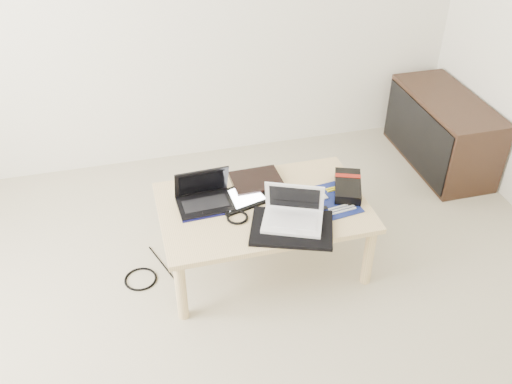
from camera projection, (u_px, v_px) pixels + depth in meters
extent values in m
plane|color=#B7AE94|center=(242.00, 382.00, 2.60)|extent=(4.00, 4.00, 0.00)
cube|color=#E5C18A|center=(263.00, 207.00, 3.03)|extent=(1.10, 0.70, 0.03)
cylinder|color=#E5C18A|center=(181.00, 291.00, 2.82)|extent=(0.06, 0.06, 0.37)
cylinder|color=#E5C18A|center=(369.00, 256.00, 3.02)|extent=(0.06, 0.06, 0.37)
cylinder|color=#E5C18A|center=(166.00, 217.00, 3.28)|extent=(0.06, 0.06, 0.37)
cylinder|color=#E5C18A|center=(329.00, 192.00, 3.49)|extent=(0.06, 0.06, 0.37)
cube|color=#3C2418|center=(442.00, 131.00, 3.95)|extent=(0.40, 0.90, 0.50)
cube|color=black|center=(416.00, 135.00, 3.91)|extent=(0.02, 0.86, 0.44)
cube|color=black|center=(256.00, 181.00, 3.18)|extent=(0.28, 0.23, 0.03)
cube|color=black|center=(205.00, 205.00, 3.01)|extent=(0.30, 0.21, 0.02)
cube|color=black|center=(205.00, 204.00, 3.00)|extent=(0.24, 0.12, 0.00)
cube|color=black|center=(209.00, 212.00, 2.95)|extent=(0.06, 0.03, 0.00)
cube|color=black|center=(201.00, 182.00, 3.00)|extent=(0.29, 0.09, 0.19)
cube|color=black|center=(202.00, 183.00, 3.00)|extent=(0.25, 0.06, 0.15)
cube|color=#0B0C41|center=(210.00, 217.00, 2.94)|extent=(0.29, 0.03, 0.01)
cube|color=black|center=(241.00, 198.00, 3.06)|extent=(0.33, 0.28, 0.01)
cube|color=white|center=(241.00, 197.00, 3.06)|extent=(0.26, 0.22, 0.00)
cube|color=silver|center=(282.00, 194.00, 3.09)|extent=(0.06, 0.21, 0.02)
cube|color=#98989D|center=(282.00, 193.00, 3.08)|extent=(0.05, 0.17, 0.00)
cube|color=black|center=(292.00, 228.00, 2.85)|extent=(0.48, 0.42, 0.02)
cube|color=white|center=(292.00, 222.00, 2.87)|extent=(0.35, 0.31, 0.01)
cube|color=white|center=(292.00, 221.00, 2.86)|extent=(0.27, 0.20, 0.00)
cube|color=white|center=(291.00, 231.00, 2.80)|extent=(0.07, 0.05, 0.00)
cube|color=white|center=(295.00, 197.00, 2.86)|extent=(0.30, 0.18, 0.20)
cube|color=black|center=(294.00, 198.00, 2.86)|extent=(0.25, 0.15, 0.16)
cube|color=#0D1356|center=(330.00, 201.00, 3.05)|extent=(0.28, 0.33, 0.01)
cube|color=silver|center=(322.00, 197.00, 3.07)|extent=(0.06, 0.06, 0.01)
cube|color=yellow|center=(334.00, 188.00, 3.14)|extent=(0.10, 0.02, 0.01)
cube|color=yellow|center=(336.00, 189.00, 3.12)|extent=(0.10, 0.02, 0.01)
cube|color=silver|center=(340.00, 206.00, 3.00)|extent=(0.14, 0.03, 0.01)
cube|color=silver|center=(342.00, 209.00, 2.98)|extent=(0.14, 0.03, 0.01)
cube|color=silver|center=(344.00, 211.00, 2.97)|extent=(0.14, 0.03, 0.01)
cube|color=black|center=(325.00, 208.00, 2.99)|extent=(0.03, 0.03, 0.01)
cube|color=black|center=(348.00, 187.00, 3.11)|extent=(0.23, 0.31, 0.06)
cube|color=maroon|center=(348.00, 176.00, 3.14)|extent=(0.14, 0.08, 0.00)
torus|color=black|center=(237.00, 217.00, 2.93)|extent=(0.14, 0.14, 0.01)
torus|color=black|center=(141.00, 279.00, 3.13)|extent=(0.19, 0.19, 0.01)
cylinder|color=black|center=(163.00, 265.00, 3.22)|extent=(0.13, 0.34, 0.01)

